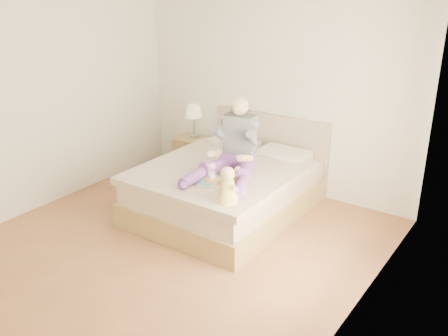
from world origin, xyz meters
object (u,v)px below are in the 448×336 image
Objects in this scene: bed at (229,186)px; baby at (228,187)px; nightstand at (191,154)px; adult at (234,150)px; tray at (219,181)px.

bed is 1.14m from baby.
nightstand is 2.52m from baby.
adult is 0.83m from baby.
bed is 4.36× the size of tray.
nightstand is 1.81m from adult.
tray is at bearing 142.51° from baby.
bed reaches higher than baby.
bed is 1.46m from nightstand.
nightstand is 0.98× the size of tray.
nightstand is 2.03m from tray.
baby reaches higher than nightstand.
nightstand is (-1.22, 0.80, -0.07)m from bed.
adult reaches higher than nightstand.
adult is 2.98× the size of baby.
baby is (0.33, -0.32, 0.12)m from tray.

